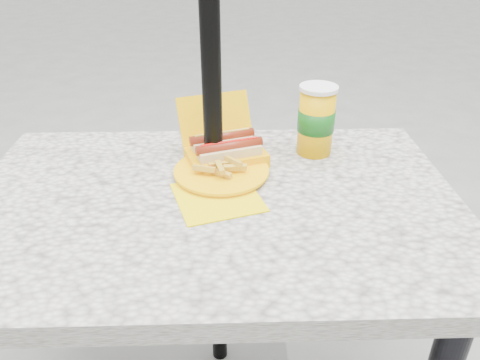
{
  "coord_description": "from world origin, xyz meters",
  "views": [
    {
      "loc": [
        0.04,
        -0.96,
        1.35
      ],
      "look_at": [
        0.07,
        -0.0,
        0.8
      ],
      "focal_mm": 35.0,
      "sensor_mm": 36.0,
      "label": 1
    }
  ],
  "objects_px": {
    "umbrella_pole": "(210,35)",
    "soda_cup": "(316,120)",
    "hotdog_box": "(225,149)",
    "fries_plate": "(220,172)"
  },
  "relations": [
    {
      "from": "umbrella_pole",
      "to": "soda_cup",
      "type": "distance_m",
      "value": 0.39
    },
    {
      "from": "soda_cup",
      "to": "fries_plate",
      "type": "bearing_deg",
      "value": -152.99
    },
    {
      "from": "hotdog_box",
      "to": "umbrella_pole",
      "type": "bearing_deg",
      "value": -155.78
    },
    {
      "from": "umbrella_pole",
      "to": "soda_cup",
      "type": "relative_size",
      "value": 11.16
    },
    {
      "from": "hotdog_box",
      "to": "soda_cup",
      "type": "height_order",
      "value": "soda_cup"
    },
    {
      "from": "hotdog_box",
      "to": "fries_plate",
      "type": "height_order",
      "value": "hotdog_box"
    },
    {
      "from": "umbrella_pole",
      "to": "soda_cup",
      "type": "xyz_separation_m",
      "value": [
        0.28,
        0.08,
        -0.25
      ]
    },
    {
      "from": "hotdog_box",
      "to": "soda_cup",
      "type": "bearing_deg",
      "value": -6.52
    },
    {
      "from": "soda_cup",
      "to": "umbrella_pole",
      "type": "bearing_deg",
      "value": -164.46
    },
    {
      "from": "umbrella_pole",
      "to": "hotdog_box",
      "type": "height_order",
      "value": "umbrella_pole"
    }
  ]
}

